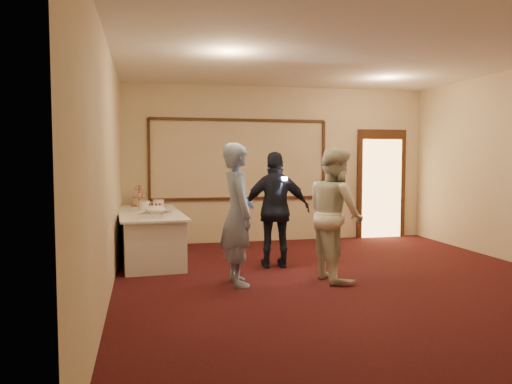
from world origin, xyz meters
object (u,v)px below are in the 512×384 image
(guest, at_px, (276,210))
(plate_stack_a, at_px, (144,206))
(man, at_px, (238,214))
(buffet_table, at_px, (150,235))
(cupcake_stand, at_px, (139,198))
(plate_stack_b, at_px, (158,204))
(tart, at_px, (158,212))
(woman, at_px, (335,214))
(pavlova_tray, at_px, (155,212))

(guest, bearing_deg, plate_stack_a, -24.98)
(guest, bearing_deg, man, 55.96)
(buffet_table, xyz_separation_m, guest, (1.83, -1.02, 0.47))
(buffet_table, bearing_deg, guest, -29.23)
(cupcake_stand, bearing_deg, plate_stack_a, -83.83)
(plate_stack_b, distance_m, tart, 0.69)
(tart, height_order, man, man)
(buffet_table, height_order, woman, woman)
(cupcake_stand, height_order, plate_stack_b, cupcake_stand)
(buffet_table, distance_m, man, 2.24)
(plate_stack_a, xyz_separation_m, tart, (0.21, -0.44, -0.05))
(buffet_table, relative_size, plate_stack_b, 13.43)
(tart, bearing_deg, pavlova_tray, -97.07)
(cupcake_stand, height_order, man, man)
(woman, bearing_deg, buffet_table, 46.38)
(buffet_table, bearing_deg, woman, -38.61)
(guest, bearing_deg, plate_stack_b, -33.77)
(plate_stack_b, distance_m, man, 2.47)
(pavlova_tray, height_order, plate_stack_a, pavlova_tray)
(cupcake_stand, xyz_separation_m, tart, (0.30, -1.25, -0.12))
(guest, bearing_deg, cupcake_stand, -38.24)
(cupcake_stand, xyz_separation_m, guest, (1.99, -1.97, -0.06))
(buffet_table, bearing_deg, pavlova_tray, -84.56)
(plate_stack_b, relative_size, guest, 0.11)
(cupcake_stand, distance_m, plate_stack_a, 0.81)
(man, bearing_deg, pavlova_tray, 38.43)
(pavlova_tray, bearing_deg, cupcake_stand, 97.88)
(tart, relative_size, guest, 0.15)
(plate_stack_b, bearing_deg, pavlova_tray, -93.85)
(pavlova_tray, xyz_separation_m, plate_stack_a, (-0.15, 0.93, 0.00))
(pavlova_tray, bearing_deg, tart, 82.93)
(plate_stack_b, bearing_deg, buffet_table, -111.58)
(woman, relative_size, guest, 1.03)
(cupcake_stand, relative_size, plate_stack_b, 2.19)
(tart, bearing_deg, plate_stack_b, 88.44)
(cupcake_stand, bearing_deg, pavlova_tray, -82.12)
(buffet_table, height_order, plate_stack_a, plate_stack_a)
(pavlova_tray, height_order, plate_stack_b, pavlova_tray)
(pavlova_tray, distance_m, woman, 2.59)
(plate_stack_a, bearing_deg, tart, -64.21)
(cupcake_stand, distance_m, guest, 2.80)
(pavlova_tray, xyz_separation_m, man, (1.01, -1.10, 0.06))
(pavlova_tray, relative_size, plate_stack_a, 2.98)
(man, xyz_separation_m, woman, (1.32, -0.03, -0.02))
(pavlova_tray, height_order, guest, guest)
(man, bearing_deg, tart, 26.83)
(plate_stack_b, bearing_deg, man, -67.74)
(pavlova_tray, bearing_deg, guest, -7.66)
(plate_stack_a, bearing_deg, guest, -31.37)
(woman, bearing_deg, tart, 49.49)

